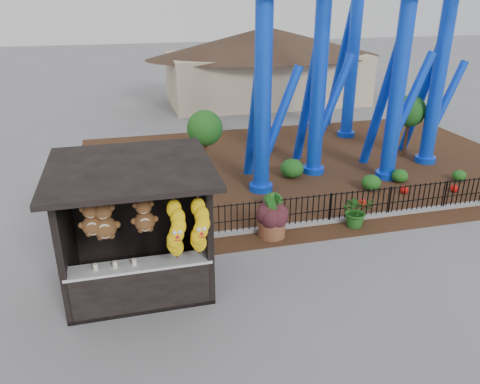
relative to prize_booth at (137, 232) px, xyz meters
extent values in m
plane|color=slate|center=(2.97, -0.91, -1.53)|extent=(120.00, 120.00, 0.00)
cube|color=#331E11|center=(6.97, 7.09, -1.52)|extent=(18.00, 12.00, 0.02)
cube|color=gray|center=(6.97, 2.09, -1.47)|extent=(18.00, 0.18, 0.12)
cube|color=black|center=(-0.03, 0.29, -1.48)|extent=(3.20, 2.60, 0.10)
cube|color=black|center=(-0.03, 1.53, -0.03)|extent=(3.20, 0.12, 3.00)
cube|color=black|center=(-1.57, 0.29, -0.03)|extent=(0.12, 2.60, 3.00)
cube|color=black|center=(1.51, 0.29, -0.03)|extent=(0.12, 2.60, 3.00)
cube|color=black|center=(-0.03, 0.04, 1.53)|extent=(3.50, 3.40, 0.12)
cube|color=black|center=(-1.56, -0.94, -0.03)|extent=(0.14, 0.14, 3.00)
cube|color=black|center=(1.50, -0.94, -0.03)|extent=(0.14, 0.14, 3.00)
cube|color=black|center=(-0.03, -0.76, -0.98)|extent=(3.00, 0.50, 1.10)
cube|color=silver|center=(-0.03, -0.76, -0.41)|extent=(3.10, 0.55, 0.06)
cylinder|color=black|center=(-0.03, -1.16, 1.32)|extent=(2.90, 0.04, 0.04)
cylinder|color=blue|center=(4.47, 5.09, 1.97)|extent=(0.56, 0.56, 7.00)
cylinder|color=blue|center=(4.47, 5.09, -1.41)|extent=(0.84, 0.84, 0.24)
cylinder|color=blue|center=(6.97, 6.29, 2.12)|extent=(0.56, 0.56, 7.30)
cylinder|color=blue|center=(6.97, 6.29, -1.41)|extent=(0.84, 0.84, 0.24)
cylinder|color=blue|center=(9.47, 5.09, 2.22)|extent=(0.56, 0.56, 7.50)
cylinder|color=blue|center=(9.47, 5.09, -1.41)|extent=(0.84, 0.84, 0.24)
cylinder|color=blue|center=(11.97, 6.29, 1.77)|extent=(0.56, 0.56, 6.60)
cylinder|color=blue|center=(11.97, 6.29, -1.41)|extent=(0.84, 0.84, 0.24)
cylinder|color=blue|center=(5.97, 9.59, 3.22)|extent=(0.56, 0.56, 9.50)
cylinder|color=blue|center=(5.97, 9.59, -1.41)|extent=(0.84, 0.84, 0.24)
cylinder|color=blue|center=(10.47, 10.59, 3.72)|extent=(0.56, 0.56, 10.50)
cylinder|color=blue|center=(10.47, 10.59, -1.41)|extent=(0.84, 0.84, 0.24)
cylinder|color=blue|center=(4.47, 5.99, 1.10)|extent=(0.36, 2.21, 5.85)
cylinder|color=blue|center=(5.17, 5.39, 0.92)|extent=(1.62, 0.32, 3.73)
cylinder|color=blue|center=(6.97, 7.19, 1.21)|extent=(0.36, 2.29, 6.10)
cylinder|color=blue|center=(7.67, 6.59, 1.03)|extent=(1.67, 0.32, 3.88)
cylinder|color=blue|center=(9.47, 5.99, 1.28)|extent=(0.36, 2.34, 6.26)
cylinder|color=blue|center=(10.17, 5.39, 1.10)|extent=(1.71, 0.32, 3.99)
cylinder|color=blue|center=(11.97, 7.19, 0.95)|extent=(0.36, 2.10, 5.53)
cylinder|color=blue|center=(12.67, 6.59, 0.78)|extent=(1.54, 0.32, 3.52)
cylinder|color=brown|center=(3.79, 1.74, -1.24)|extent=(0.91, 0.91, 0.57)
ellipsoid|color=#38161C|center=(3.79, 1.74, -0.64)|extent=(0.70, 0.70, 0.64)
imported|color=#2C5D1B|center=(6.44, 1.71, -1.01)|extent=(1.07, 0.98, 1.03)
ellipsoid|color=#1B5118|center=(4.43, 3.56, -1.26)|extent=(0.64, 0.64, 0.51)
ellipsoid|color=#1B5118|center=(8.28, 4.13, -1.24)|extent=(0.69, 0.69, 0.55)
ellipsoid|color=#1B5118|center=(9.68, 4.54, -1.27)|extent=(0.60, 0.60, 0.48)
ellipsoid|color=#1B5118|center=(5.97, 5.99, -1.15)|extent=(0.89, 0.89, 0.71)
ellipsoid|color=#1B5118|center=(11.91, 4.10, -1.31)|extent=(0.51, 0.51, 0.41)
sphere|color=red|center=(3.78, 2.65, -1.37)|extent=(0.28, 0.28, 0.28)
sphere|color=red|center=(7.28, 2.89, -1.37)|extent=(0.28, 0.28, 0.28)
sphere|color=red|center=(9.25, 3.53, -1.37)|extent=(0.28, 0.28, 0.28)
sphere|color=red|center=(11.02, 3.20, -1.37)|extent=(0.28, 0.28, 0.28)
cube|color=#BFAD8C|center=(8.97, 19.09, -0.03)|extent=(12.00, 6.00, 3.00)
cone|color=#332319|center=(8.97, 19.09, 2.37)|extent=(15.00, 15.00, 1.80)
camera|label=1|loc=(-0.06, -9.64, 5.00)|focal=35.00mm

